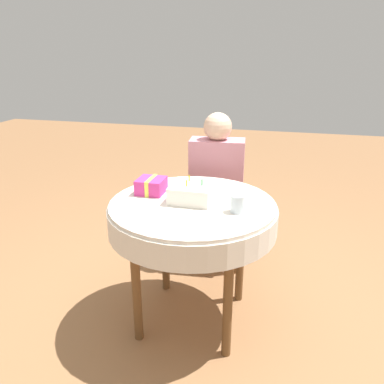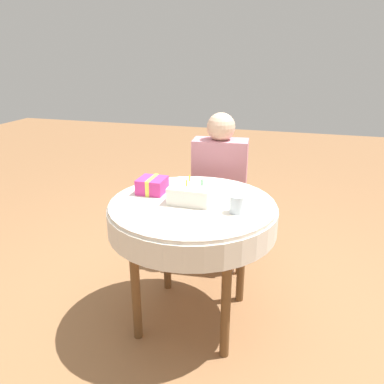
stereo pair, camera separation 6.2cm
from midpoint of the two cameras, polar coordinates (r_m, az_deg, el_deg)
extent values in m
plane|color=#8C603D|center=(2.43, -0.71, -18.44)|extent=(12.00, 12.00, 0.00)
cylinder|color=silver|center=(2.04, -0.80, -1.81)|extent=(0.91, 0.91, 0.02)
cylinder|color=silver|center=(2.07, -0.79, -3.82)|extent=(0.93, 0.93, 0.14)
cylinder|color=brown|center=(2.09, -9.40, -13.40)|extent=(0.05, 0.05, 0.74)
cylinder|color=brown|center=(1.97, 4.58, -15.55)|extent=(0.05, 0.05, 0.74)
cylinder|color=brown|center=(2.48, -4.85, -7.27)|extent=(0.05, 0.05, 0.74)
cylinder|color=brown|center=(2.38, 6.69, -8.63)|extent=(0.05, 0.05, 0.74)
cube|color=brown|center=(2.80, 3.09, -2.42)|extent=(0.43, 0.43, 0.04)
cube|color=brown|center=(2.89, 3.55, 2.98)|extent=(0.35, 0.06, 0.40)
cylinder|color=brown|center=(2.76, -0.89, -7.90)|extent=(0.04, 0.04, 0.42)
cylinder|color=brown|center=(2.73, 6.19, -8.38)|extent=(0.04, 0.04, 0.42)
cylinder|color=brown|center=(3.06, 0.19, -4.93)|extent=(0.04, 0.04, 0.42)
cylinder|color=brown|center=(3.03, 6.54, -5.32)|extent=(0.04, 0.04, 0.42)
cylinder|color=#DBB293|center=(2.77, 0.70, -7.45)|extent=(0.09, 0.09, 0.45)
cylinder|color=#DBB293|center=(2.75, 4.70, -7.72)|extent=(0.09, 0.09, 0.45)
cube|color=#C67F8E|center=(2.70, 3.20, 2.82)|extent=(0.40, 0.23, 0.50)
sphere|color=#DBB293|center=(2.62, 3.35, 9.89)|extent=(0.20, 0.20, 0.20)
cube|color=white|center=(2.04, -0.86, -0.06)|extent=(0.22, 0.22, 0.09)
cylinder|color=green|center=(2.01, 0.65, 1.48)|extent=(0.01, 0.01, 0.04)
cylinder|color=gold|center=(2.08, -1.29, 2.12)|extent=(0.01, 0.01, 0.04)
cylinder|color=gold|center=(1.99, -1.76, 1.34)|extent=(0.01, 0.01, 0.04)
cylinder|color=silver|center=(1.90, 6.02, -1.80)|extent=(0.07, 0.07, 0.09)
cube|color=#D13384|center=(2.17, -7.04, 0.94)|extent=(0.15, 0.15, 0.09)
cube|color=#EAE54C|center=(2.17, -7.04, 0.94)|extent=(0.02, 0.16, 0.09)
camera|label=1|loc=(0.03, -90.88, -0.33)|focal=35.00mm
camera|label=2|loc=(0.03, 89.12, 0.33)|focal=35.00mm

